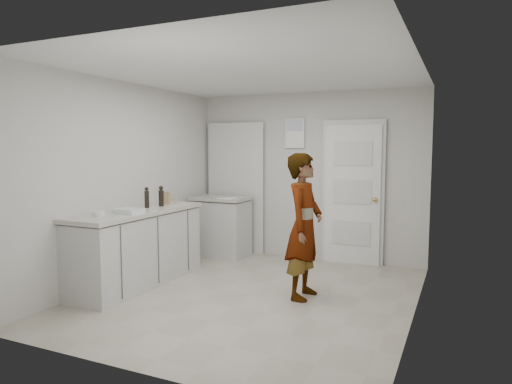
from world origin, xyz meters
The scene contains 12 objects.
ground centered at (0.00, 0.00, 0.00)m, with size 4.00×4.00×0.00m, color #A09A86.
room_shell centered at (-0.17, 1.95, 1.02)m, with size 4.00×4.00×4.00m.
main_counter centered at (-1.45, -0.20, 0.43)m, with size 0.64×1.96×0.93m.
side_counter centered at (-1.25, 1.55, 0.43)m, with size 0.84×0.61×0.93m.
person centered at (0.56, 0.18, 0.81)m, with size 0.59×0.39×1.62m, color silver.
cake_mix_box centered at (-1.46, 0.42, 1.01)m, with size 0.10×0.05×0.16m, color #936E49.
spice_jar centered at (-1.43, 0.59, 0.96)m, with size 0.05×0.05×0.07m, color tan.
oil_cruet_a centered at (-1.39, 0.21, 1.05)m, with size 0.07×0.07×0.27m.
oil_cruet_b centered at (-1.46, 0.00, 1.05)m, with size 0.06×0.06×0.26m.
baking_dish centered at (-1.34, -0.48, 0.95)m, with size 0.33×0.24×0.06m.
egg_bowl centered at (-1.51, -0.78, 0.95)m, with size 0.13×0.13×0.05m.
papers centered at (-1.07, 1.42, 0.93)m, with size 0.23×0.29×0.01m, color white.
Camera 1 is at (2.15, -4.60, 1.67)m, focal length 32.00 mm.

